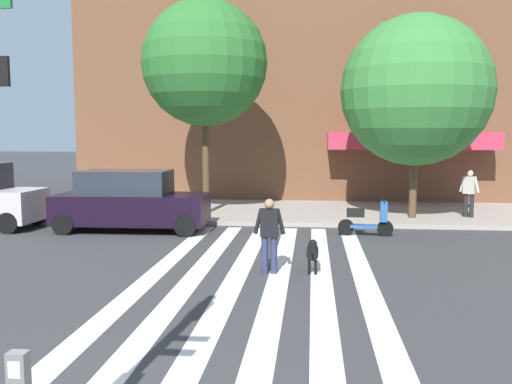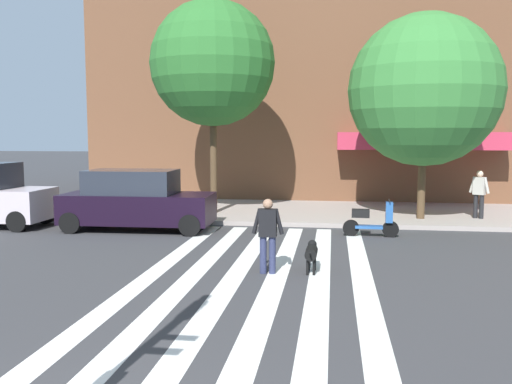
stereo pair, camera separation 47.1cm
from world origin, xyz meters
The scene contains 10 objects.
ground_plane centered at (0.00, 6.90, 0.00)m, with size 160.00×160.00×0.00m, color #353538.
sidewalk_far centered at (0.00, 16.80, 0.07)m, with size 80.00×6.00×0.15m, color #9D918A.
crosswalk_stripes centered at (1.02, 6.90, 0.00)m, with size 4.95×13.20×0.01m.
parked_car_behind_first centered at (-3.51, 12.56, 0.93)m, with size 4.73×1.97×1.91m.
parked_scooter centered at (3.76, 12.47, 0.48)m, with size 1.63×0.50×1.11m.
street_tree_nearest centered at (-1.71, 15.70, 5.54)m, with size 4.50×4.50×7.65m.
street_tree_middle centered at (5.62, 15.29, 4.48)m, with size 5.09×5.09×6.88m.
pedestrian_dog_walker centered at (1.24, 7.75, 0.93)m, with size 0.70×0.24×1.64m.
dog_on_leash centered at (2.18, 8.01, 0.44)m, with size 0.27×1.05×0.65m.
pedestrian_bystander centered at (7.58, 15.59, 1.08)m, with size 0.63×0.47×1.64m.
Camera 2 is at (2.62, -3.85, 3.03)m, focal length 38.39 mm.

